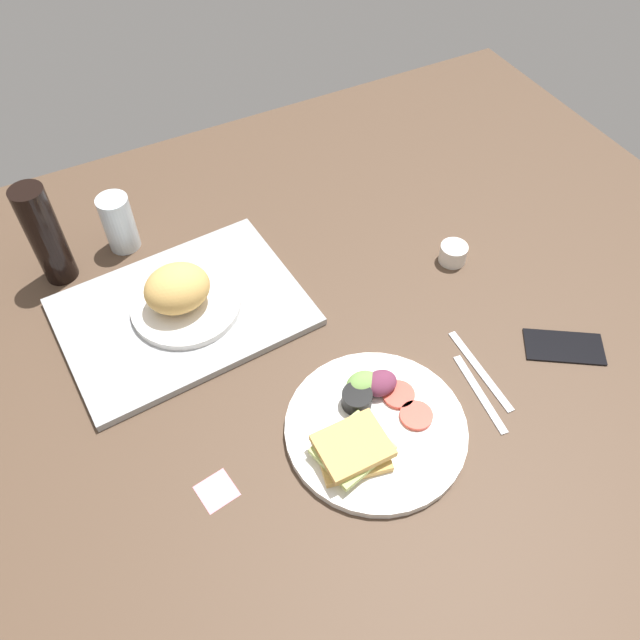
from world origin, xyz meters
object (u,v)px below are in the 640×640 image
soda_bottle (45,235)px  bread_plate_near (180,294)px  knife (480,370)px  cell_phone (564,346)px  serving_tray (182,312)px  fork (480,393)px  plate_with_salad (371,426)px  drinking_glass (119,223)px  sticky_note (217,491)px  espresso_cup (453,253)px

soda_bottle → bread_plate_near: bearing=-48.5°
soda_bottle → knife: soda_bottle is taller
bread_plate_near → cell_phone: 72.06cm
serving_tray → soda_bottle: soda_bottle is taller
fork → cell_phone: (19.96, 1.13, 0.15)cm
plate_with_salad → drinking_glass: 67.05cm
fork → knife: size_ratio=0.89×
soda_bottle → sticky_note: bearing=-79.6°
plate_with_salad → drinking_glass: (-23.84, 62.50, 4.61)cm
plate_with_salad → sticky_note: (-27.02, 1.84, -1.57)cm
knife → serving_tray: bearing=51.5°
bread_plate_near → soda_bottle: bearing=131.5°
cell_phone → bread_plate_near: bearing=178.7°
soda_bottle → cell_phone: soda_bottle is taller
espresso_cup → sticky_note: size_ratio=1.00×
cell_phone → drinking_glass: bearing=167.9°
serving_tray → cell_phone: 72.20cm
cell_phone → sticky_note: size_ratio=2.57×
drinking_glass → fork: drinking_glass is taller
drinking_glass → sticky_note: 61.06cm
knife → sticky_note: size_ratio=3.39×
bread_plate_near → cell_phone: bread_plate_near is taller
espresso_cup → knife: size_ratio=0.29×
plate_with_salad → soda_bottle: (-37.71, 59.97, 9.28)cm
serving_tray → espresso_cup: 55.85cm
knife → plate_with_salad: bearing=96.1°
knife → sticky_note: knife is taller
knife → sticky_note: bearing=91.9°
sticky_note → soda_bottle: bearing=100.4°
drinking_glass → espresso_cup: drinking_glass is taller
serving_tray → plate_with_salad: (19.53, -38.68, 0.83)cm
fork → cell_phone: cell_phone is taller
fork → drinking_glass: bearing=41.2°
espresso_cup → fork: espresso_cup is taller
soda_bottle → cell_phone: (78.32, -61.24, -10.51)cm
bread_plate_near → soda_bottle: 28.72cm
bread_plate_near → fork: bread_plate_near is taller
serving_tray → plate_with_salad: bearing=-63.2°
plate_with_salad → knife: (23.65, 1.60, -1.38)cm
serving_tray → bread_plate_near: bread_plate_near is taller
soda_bottle → serving_tray: bearing=-49.5°
bread_plate_near → sticky_note: (-7.98, -37.00, -5.41)cm
drinking_glass → cell_phone: 90.86cm
soda_bottle → knife: 85.36cm
bread_plate_near → soda_bottle: soda_bottle is taller
espresso_cup → sticky_note: espresso_cup is taller
fork → plate_with_salad: bearing=90.1°
soda_bottle → fork: bearing=-46.9°
espresso_cup → soda_bottle: bearing=155.6°
soda_bottle → fork: 86.08cm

